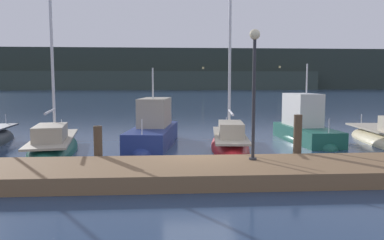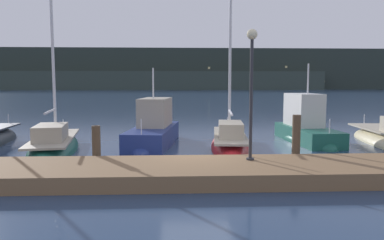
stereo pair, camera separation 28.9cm
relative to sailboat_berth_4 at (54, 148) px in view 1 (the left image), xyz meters
name	(u,v)px [view 1 (the left image)]	position (x,y,z in m)	size (l,w,h in m)	color
ground_plane	(199,165)	(5.79, -3.16, -0.12)	(400.00, 400.00, 0.00)	navy
dock	(204,172)	(5.79, -4.97, 0.11)	(43.53, 2.80, 0.45)	brown
mooring_pile_2	(98,147)	(2.44, -3.32, 0.59)	(0.28, 0.28, 1.41)	#4C3D2D
mooring_pile_3	(297,140)	(9.15, -3.32, 0.75)	(0.28, 0.28, 1.74)	#4C3D2D
sailboat_berth_4	(54,148)	(0.00, 0.00, 0.00)	(2.84, 6.68, 7.92)	#195647
motorboat_berth_5	(153,137)	(4.08, 1.25, 0.23)	(2.58, 5.95, 4.15)	navy
sailboat_berth_6	(230,145)	(7.41, 0.20, 0.03)	(2.28, 6.49, 9.32)	red
motorboat_berth_7	(305,133)	(11.33, 1.73, 0.27)	(2.05, 5.35, 4.39)	#195647
channel_buoy	(293,108)	(14.97, 14.13, 0.58)	(1.16, 1.16, 1.89)	red
dock_lamppost	(254,73)	(7.35, -4.44, 2.99)	(0.32, 0.32, 3.97)	#2D2D33
hillside_backdrop	(163,71)	(3.31, 132.07, 7.06)	(240.00, 23.00, 15.59)	#28332D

